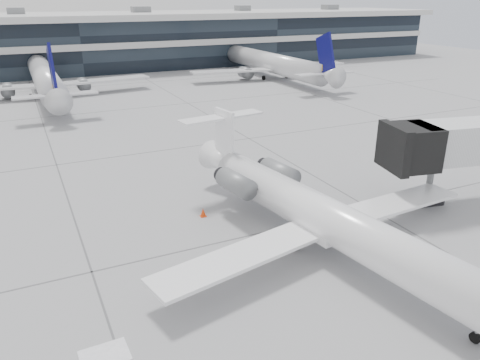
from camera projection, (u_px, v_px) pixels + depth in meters
ground at (249, 236)px, 30.61m from camera, size 220.00×220.00×0.00m
terminal at (74, 45)px, 97.59m from camera, size 170.00×22.00×10.00m
bg_jet_center at (48, 95)px, 73.57m from camera, size 32.00×40.00×9.60m
bg_jet_right at (270, 77)px, 89.58m from camera, size 32.00×40.00×9.60m
regional_jet at (326, 218)px, 28.01m from camera, size 22.90×28.57×6.60m
traffic_cone at (203, 212)px, 33.21m from camera, size 0.45×0.45×0.63m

